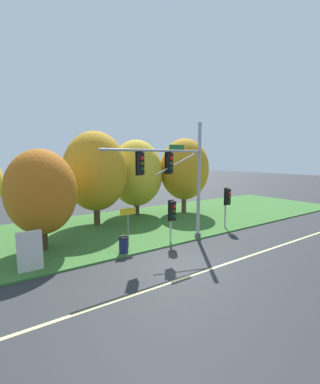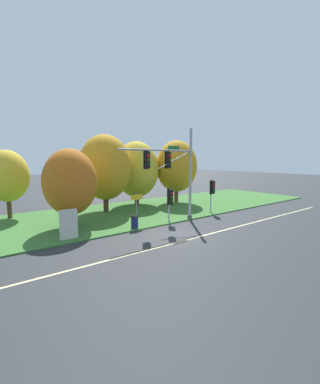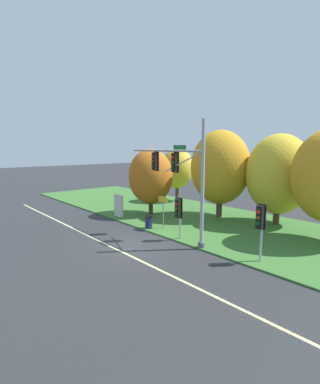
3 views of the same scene
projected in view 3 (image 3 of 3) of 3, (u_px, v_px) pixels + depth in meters
ground_plane at (131, 244)px, 18.91m from camera, size 160.00×160.00×0.00m
lane_stripe at (114, 248)px, 18.14m from camera, size 36.00×0.16×0.01m
grass_verge at (215, 222)px, 24.19m from camera, size 48.00×11.50×0.10m
traffic_signal_mast at (181, 173)px, 18.71m from camera, size 6.97×0.49×7.56m
pedestrian_signal_near_kerb at (178, 210)px, 19.35m from camera, size 0.46×0.55×2.73m
pedestrian_signal_further_along at (260, 221)px, 15.42m from camera, size 0.46×0.55×3.08m
route_sign_post at (163, 207)px, 21.96m from camera, size 1.03×0.08×2.41m
tree_nearest_road at (177, 168)px, 32.86m from camera, size 3.54×3.54×5.85m
tree_left_of_mast at (151, 177)px, 26.39m from camera, size 3.90×3.90×5.83m
tree_behind_signpost at (220, 167)px, 25.24m from camera, size 4.99×4.99×7.39m
tree_mid_verge at (279, 174)px, 22.86m from camera, size 4.91×4.91×6.99m
info_kiosk at (119, 206)px, 25.85m from camera, size 1.10×0.24×1.90m
trash_bin at (149, 222)px, 22.15m from camera, size 0.56×0.56×0.93m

